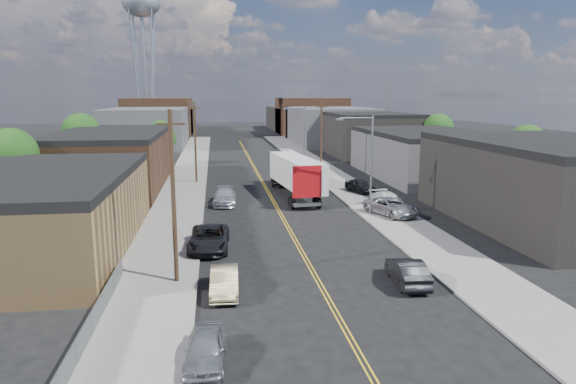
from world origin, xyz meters
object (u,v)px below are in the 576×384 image
object	(u,v)px
car_right_lot_a	(391,207)
car_ahead_truck	(282,179)
car_left_b	(224,281)
car_right_lot_c	(360,186)
car_right_oncoming	(407,271)
car_right_lot_b	(388,202)
car_left_c	(209,238)
water_tower	(141,8)
car_left_d	(225,197)
semi_truck	(294,173)
car_left_a	(205,349)

from	to	relation	value
car_right_lot_a	car_ahead_truck	distance (m)	19.33
car_left_b	car_right_lot_c	xyz separation A→B (m)	(15.53, 27.29, 0.19)
car_ahead_truck	car_right_oncoming	bearing A→B (deg)	-80.51
car_right_lot_a	car_right_lot_b	distance (m)	2.24
car_left_c	car_right_lot_c	xyz separation A→B (m)	(16.44, 18.88, 0.08)
car_left_b	water_tower	bearing A→B (deg)	101.09
car_right_lot_a	car_right_lot_c	bearing A→B (deg)	67.27
water_tower	car_left_c	bearing A→B (deg)	-80.54
car_left_d	car_right_oncoming	xyz separation A→B (m)	(10.00, -23.59, -0.02)
car_left_b	car_right_lot_c	distance (m)	31.40
semi_truck	car_ahead_truck	distance (m)	6.52
car_left_a	car_left_c	size ratio (longest dim) A/B	0.68
car_right_lot_c	car_ahead_truck	world-z (taller)	car_right_lot_c
car_right_lot_a	car_right_lot_c	size ratio (longest dim) A/B	1.26
water_tower	car_ahead_truck	size ratio (longest dim) A/B	6.56
car_right_oncoming	car_ahead_truck	bearing A→B (deg)	-80.57
water_tower	car_left_b	world-z (taller)	water_tower
car_left_c	semi_truck	bearing A→B (deg)	68.10
semi_truck	car_left_a	bearing A→B (deg)	-111.18
car_right_oncoming	car_left_d	bearing A→B (deg)	-62.40
water_tower	car_right_oncoming	world-z (taller)	water_tower
car_left_b	car_left_c	xyz separation A→B (m)	(-0.91, 8.40, 0.11)
water_tower	car_right_lot_c	size ratio (longest dim) A/B	8.43
water_tower	car_left_b	distance (m)	107.58
car_left_b	car_right_oncoming	size ratio (longest dim) A/B	0.95
water_tower	car_left_c	size ratio (longest dim) A/B	6.27
semi_truck	car_left_c	distance (m)	21.39
semi_truck	car_left_d	xyz separation A→B (m)	(-7.64, -4.13, -1.67)
car_left_d	car_left_b	bearing A→B (deg)	-88.19
car_right_oncoming	car_right_lot_a	world-z (taller)	car_right_lot_a
car_left_d	water_tower	bearing A→B (deg)	105.22
car_left_a	car_right_lot_b	bearing A→B (deg)	61.30
car_left_b	car_left_c	world-z (taller)	car_left_c
car_right_oncoming	car_right_lot_b	world-z (taller)	car_right_lot_b
car_right_lot_b	car_ahead_truck	bearing A→B (deg)	112.16
car_left_a	car_right_oncoming	world-z (taller)	car_right_oncoming
car_right_lot_b	car_ahead_truck	world-z (taller)	car_right_lot_b
car_right_oncoming	water_tower	bearing A→B (deg)	-70.55
car_left_b	car_left_d	world-z (taller)	car_left_d
car_right_lot_a	water_tower	bearing A→B (deg)	89.42
car_right_lot_b	semi_truck	bearing A→B (deg)	123.87
car_left_c	car_right_oncoming	bearing A→B (deg)	-33.20
car_left_d	semi_truck	bearing A→B (deg)	31.35
car_left_a	car_left_b	bearing A→B (deg)	87.00
car_right_lot_b	car_left_b	bearing A→B (deg)	-135.54
water_tower	car_right_oncoming	distance (m)	109.67
car_left_a	car_left_b	xyz separation A→B (m)	(0.91, 7.51, 0.03)
car_left_d	car_right_lot_b	distance (m)	16.06
car_left_c	car_right_lot_c	bearing A→B (deg)	52.14
car_right_lot_b	car_right_lot_c	size ratio (longest dim) A/B	1.22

